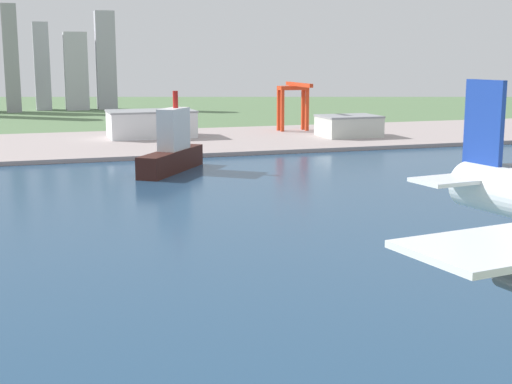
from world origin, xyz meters
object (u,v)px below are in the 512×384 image
Objects in this scene: cargo_ship at (172,149)px; warehouse_annex at (349,126)px; port_crane_red at (294,96)px; warehouse_main at (151,124)px.

cargo_ship is 1.35× the size of warehouse_annex.
port_crane_red is 53.69m from warehouse_annex.
cargo_ship is 170.60m from warehouse_annex.
warehouse_main is at bearing -175.29° from port_crane_red.
cargo_ship is 1.12× the size of port_crane_red.
warehouse_annex is (127.80, -36.58, -1.87)m from warehouse_main.
warehouse_main is 1.48× the size of warehouse_annex.
port_crane_red reaches higher than warehouse_annex.
warehouse_annex is at bearing -63.65° from port_crane_red.
cargo_ship reaches higher than warehouse_annex.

